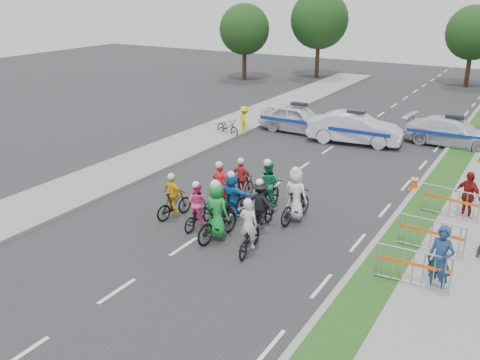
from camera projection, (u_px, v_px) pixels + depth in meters
The scene contains 29 objects.
ground at pixel (184, 246), 16.65m from camera, with size 90.00×90.00×0.00m, color #28282B.
curb_right at pixel (391, 222), 18.25m from camera, with size 0.20×60.00×0.12m, color gray.
grass_strip at pixel (412, 226), 17.92m from camera, with size 1.20×60.00×0.11m, color #184014.
sidewalk_right at pixel (469, 238), 17.06m from camera, with size 2.40×60.00×0.13m, color gray.
sidewalk_left at pixel (132, 167), 23.77m from camera, with size 3.00×60.00×0.13m, color gray.
rider_0 at pixel (249, 234), 16.13m from camera, with size 0.91×1.83×1.78m.
rider_1 at pixel (217, 217), 16.86m from camera, with size 0.92×2.00×2.05m.
rider_2 at pixel (198, 210), 17.77m from camera, with size 0.70×1.65×1.67m.
rider_3 at pixel (174, 200), 18.52m from camera, with size 0.89×1.64×1.67m.
rider_4 at pixel (260, 209), 17.64m from camera, with size 1.01×1.77×1.80m.
rider_5 at pixel (232, 199), 18.30m from camera, with size 1.47×1.76×1.81m.
rider_6 at pixel (221, 193), 19.32m from camera, with size 0.94×1.86×1.81m.
rider_7 at pixel (295, 200), 18.18m from camera, with size 0.88×1.95×2.01m.
rider_8 at pixel (268, 191), 19.15m from camera, with size 0.86×1.96×1.95m.
rider_9 at pixel (242, 184), 19.98m from camera, with size 0.87×1.64×1.72m.
police_car_0 at pixel (298, 119), 29.38m from camera, with size 1.75×4.35×1.48m, color silver.
police_car_1 at pixel (355, 128), 27.31m from camera, with size 1.65×4.73×1.56m, color silver.
police_car_2 at pixel (453, 132), 26.89m from camera, with size 1.96×4.83×1.40m, color silver.
spectator_0 at pixel (440, 260), 13.88m from camera, with size 0.69×0.45×1.90m, color navy.
spectator_2 at pixel (467, 195), 18.37m from camera, with size 1.01×0.42×1.73m, color maroon.
marshal_hiviz at pixel (244, 120), 28.95m from camera, with size 1.00×0.57×1.54m, color yellow.
barrier_0 at pixel (413, 269), 14.19m from camera, with size 2.00×0.50×1.12m, color #A5A8AD, non-canonical shape.
barrier_1 at pixel (431, 237), 16.02m from camera, with size 2.00×0.50×1.12m, color #A5A8AD, non-canonical shape.
barrier_2 at pixel (450, 204), 18.43m from camera, with size 2.00×0.50×1.12m, color #A5A8AD, non-canonical shape.
cone_0 at pixel (415, 182), 21.15m from camera, with size 0.40×0.40×0.70m.
parked_bike at pixel (228, 127), 28.88m from camera, with size 0.59×1.69×0.89m, color black.
tree_0 at pixel (244, 29), 44.55m from camera, with size 4.20×4.20×6.30m.
tree_3 at pixel (319, 20), 45.16m from camera, with size 4.90×4.90×7.35m.
tree_4 at pixel (473, 33), 41.31m from camera, with size 4.20×4.20×6.30m.
Camera 1 is at (9.08, -11.97, 7.67)m, focal length 40.00 mm.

